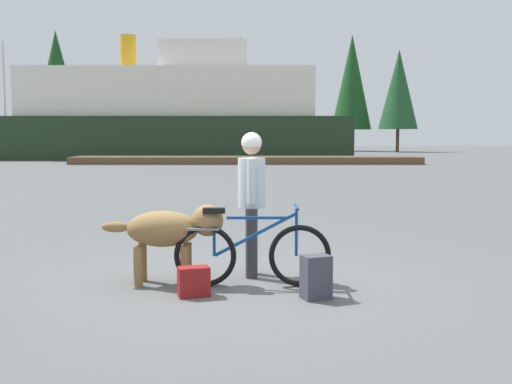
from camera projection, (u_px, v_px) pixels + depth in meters
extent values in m
plane|color=#595B5B|center=(235.00, 283.00, 6.92)|extent=(160.00, 160.00, 0.00)
torus|color=black|center=(303.00, 256.00, 6.72)|extent=(0.69, 0.06, 0.69)
torus|color=black|center=(208.00, 256.00, 6.72)|extent=(0.69, 0.06, 0.69)
cube|color=navy|center=(260.00, 218.00, 6.68)|extent=(0.66, 0.03, 0.03)
cube|color=navy|center=(258.00, 235.00, 6.70)|extent=(0.89, 0.03, 0.49)
cylinder|color=navy|center=(217.00, 237.00, 6.70)|extent=(0.03, 0.03, 0.42)
cylinder|color=navy|center=(299.00, 232.00, 6.69)|extent=(0.03, 0.03, 0.52)
cube|color=black|center=(217.00, 211.00, 6.67)|extent=(0.24, 0.10, 0.06)
cylinder|color=navy|center=(300.00, 207.00, 6.67)|extent=(0.03, 0.44, 0.03)
cube|color=slate|center=(206.00, 229.00, 6.69)|extent=(0.36, 0.14, 0.02)
cylinder|color=#333338|center=(255.00, 240.00, 7.33)|extent=(0.14, 0.14, 0.82)
cylinder|color=#333338|center=(255.00, 243.00, 7.12)|extent=(0.14, 0.14, 0.82)
cylinder|color=silver|center=(255.00, 183.00, 7.16)|extent=(0.32, 0.32, 0.58)
cylinder|color=silver|center=(255.00, 179.00, 7.38)|extent=(0.09, 0.09, 0.51)
cylinder|color=silver|center=(254.00, 181.00, 6.94)|extent=(0.09, 0.09, 0.51)
sphere|color=tan|center=(255.00, 145.00, 7.12)|extent=(0.22, 0.22, 0.22)
sphere|color=white|center=(255.00, 143.00, 7.12)|extent=(0.24, 0.24, 0.24)
ellipsoid|color=olive|center=(166.00, 229.00, 6.83)|extent=(0.80, 0.47, 0.40)
sphere|color=olive|center=(211.00, 220.00, 6.81)|extent=(0.35, 0.35, 0.35)
ellipsoid|color=olive|center=(119.00, 227.00, 6.83)|extent=(0.32, 0.12, 0.12)
cylinder|color=olive|center=(190.00, 262.00, 6.99)|extent=(0.10, 0.10, 0.45)
cylinder|color=olive|center=(188.00, 266.00, 6.73)|extent=(0.10, 0.10, 0.45)
cylinder|color=olive|center=(146.00, 262.00, 6.99)|extent=(0.10, 0.10, 0.45)
cylinder|color=olive|center=(141.00, 266.00, 6.74)|extent=(0.10, 0.10, 0.45)
cube|color=#3F3F4C|center=(319.00, 277.00, 6.23)|extent=(0.33, 0.29, 0.45)
cube|color=maroon|center=(197.00, 282.00, 6.33)|extent=(0.36, 0.26, 0.31)
cube|color=brown|center=(249.00, 160.00, 34.85)|extent=(19.57, 2.75, 0.40)
cube|color=#1E331E|center=(174.00, 138.00, 42.63)|extent=(24.13, 8.19, 2.81)
cube|color=silver|center=(174.00, 94.00, 42.34)|extent=(19.30, 6.88, 3.20)
cube|color=silver|center=(209.00, 57.00, 42.10)|extent=(5.79, 4.91, 1.80)
cylinder|color=#BF8C19|center=(131.00, 53.00, 42.09)|extent=(1.10, 1.10, 2.40)
ellipsoid|color=silver|center=(10.00, 152.00, 42.86)|extent=(6.57, 1.84, 0.90)
cylinder|color=#B2B2B7|center=(8.00, 94.00, 42.48)|extent=(0.14, 0.14, 7.09)
cylinder|color=#4C331E|center=(62.00, 139.00, 58.07)|extent=(0.44, 0.44, 2.35)
cone|color=#19471E|center=(60.00, 79.00, 57.54)|extent=(4.35, 4.35, 8.96)
cylinder|color=#4C331E|center=(244.00, 140.00, 57.07)|extent=(0.48, 0.48, 2.28)
cone|color=#1E4C28|center=(244.00, 82.00, 56.57)|extent=(4.28, 4.28, 8.29)
cylinder|color=#4C331E|center=(401.00, 140.00, 57.78)|extent=(0.31, 0.31, 2.15)
cone|color=#1E4C28|center=(402.00, 89.00, 57.33)|extent=(3.66, 3.66, 7.37)
cylinder|color=#4C331E|center=(354.00, 140.00, 60.54)|extent=(0.34, 0.34, 2.13)
cone|color=#19471E|center=(355.00, 82.00, 60.01)|extent=(3.90, 3.90, 9.19)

